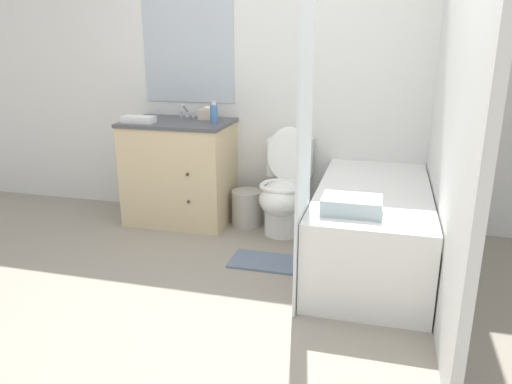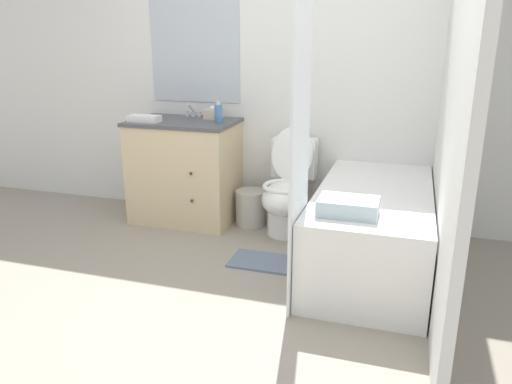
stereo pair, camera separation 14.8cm
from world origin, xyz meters
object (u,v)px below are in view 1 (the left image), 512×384
at_px(wastebasket, 247,208).
at_px(tissue_box, 208,114).
at_px(bathtub, 371,227).
at_px(hand_towel_folded, 139,119).
at_px(sink_faucet, 187,113).
at_px(bath_towel_folded, 352,205).
at_px(soap_dispenser, 214,113).
at_px(bath_mat, 269,262).
at_px(vanity_cabinet, 180,170).
at_px(toilet, 284,191).

relative_size(wastebasket, tissue_box, 2.20).
bearing_deg(bathtub, hand_towel_folded, 170.13).
distance_m(sink_faucet, bath_towel_folded, 1.95).
distance_m(soap_dispenser, bath_towel_folded, 1.57).
bearing_deg(wastebasket, hand_towel_folded, -167.12).
height_order(wastebasket, bath_mat, wastebasket).
xyz_separation_m(tissue_box, bath_towel_folded, (1.29, -1.16, -0.31)).
bearing_deg(tissue_box, bath_towel_folded, -41.91).
bearing_deg(bathtub, sink_faucet, 156.83).
xyz_separation_m(vanity_cabinet, wastebasket, (0.58, 0.03, -0.29)).
bearing_deg(toilet, soap_dispenser, 177.37).
relative_size(wastebasket, soap_dispenser, 1.72).
xyz_separation_m(sink_faucet, wastebasket, (0.58, -0.17, -0.75)).
distance_m(vanity_cabinet, bathtub, 1.69).
bearing_deg(wastebasket, vanity_cabinet, -177.39).
relative_size(vanity_cabinet, bathtub, 0.56).
distance_m(sink_faucet, wastebasket, 0.96).
distance_m(toilet, bathtub, 0.83).
xyz_separation_m(vanity_cabinet, bathtub, (1.61, -0.49, -0.16)).
height_order(bathtub, hand_towel_folded, hand_towel_folded).
height_order(bathtub, bath_towel_folded, bath_towel_folded).
xyz_separation_m(vanity_cabinet, toilet, (0.91, -0.05, -0.10)).
xyz_separation_m(toilet, hand_towel_folded, (-1.17, -0.12, 0.54)).
bearing_deg(vanity_cabinet, hand_towel_folded, -147.83).
relative_size(bathtub, soap_dispenser, 9.03).
bearing_deg(hand_towel_folded, wastebasket, 12.88).
height_order(bathtub, soap_dispenser, soap_dispenser).
bearing_deg(bath_towel_folded, vanity_cabinet, 146.02).
bearing_deg(bath_towel_folded, wastebasket, 131.64).
height_order(vanity_cabinet, sink_faucet, sink_faucet).
bearing_deg(hand_towel_folded, sink_faucet, 53.96).
height_order(sink_faucet, wastebasket, sink_faucet).
relative_size(vanity_cabinet, tissue_box, 6.40).
relative_size(toilet, hand_towel_folded, 3.25).
bearing_deg(hand_towel_folded, bath_mat, -22.22).
bearing_deg(soap_dispenser, toilet, -2.63).
bearing_deg(bath_towel_folded, bath_mat, 147.88).
bearing_deg(wastebasket, tissue_box, 161.70).
bearing_deg(sink_faucet, vanity_cabinet, -90.00).
relative_size(sink_faucet, toilet, 0.17).
xyz_separation_m(soap_dispenser, hand_towel_folded, (-0.59, -0.14, -0.05)).
xyz_separation_m(wastebasket, bath_mat, (0.36, -0.68, -0.14)).
height_order(tissue_box, bath_mat, tissue_box).
height_order(vanity_cabinet, bath_towel_folded, vanity_cabinet).
height_order(tissue_box, bath_towel_folded, tissue_box).
bearing_deg(vanity_cabinet, tissue_box, 35.50).
bearing_deg(bath_towel_folded, soap_dispenser, 139.99).
bearing_deg(vanity_cabinet, bathtub, -17.00).
bearing_deg(bath_towel_folded, toilet, 121.52).
bearing_deg(vanity_cabinet, soap_dispenser, -4.22).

